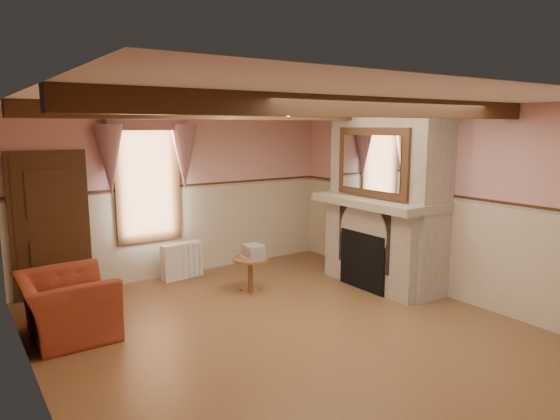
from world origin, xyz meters
TOP-DOWN VIEW (x-y plane):
  - floor at (0.00, 0.00)m, footprint 5.50×6.00m
  - ceiling at (0.00, 0.00)m, footprint 5.50×6.00m
  - wall_back at (0.00, 3.00)m, footprint 5.50×0.02m
  - wall_front at (0.00, -3.00)m, footprint 5.50×0.02m
  - wall_left at (-2.75, 0.00)m, footprint 0.02×6.00m
  - wall_right at (2.75, 0.00)m, footprint 0.02×6.00m
  - wainscot at (0.00, 0.00)m, footprint 5.50×6.00m
  - chair_rail at (0.00, 0.00)m, footprint 5.50×6.00m
  - firebox at (2.00, 0.60)m, footprint 0.20×0.95m
  - armchair at (-2.25, 1.30)m, footprint 1.03×1.18m
  - side_table at (0.40, 1.43)m, footprint 0.60×0.60m
  - book_stack at (0.43, 1.39)m, footprint 0.28×0.34m
  - radiator at (-0.17, 2.70)m, footprint 0.71×0.25m
  - bowl at (2.24, 0.60)m, footprint 0.39×0.39m
  - mantel_clock at (2.24, 1.25)m, footprint 0.14×0.24m
  - oil_lamp at (2.24, 0.80)m, footprint 0.11×0.11m
  - candle_red at (2.24, -0.03)m, footprint 0.06×0.06m
  - jar_yellow at (2.24, -0.05)m, footprint 0.06×0.06m
  - fireplace at (2.42, 0.60)m, footprint 0.85×2.00m
  - mantel at (2.24, 0.60)m, footprint 1.05×2.05m
  - overmantel_mirror at (2.06, 0.60)m, footprint 0.06×1.44m
  - door at (-2.10, 2.94)m, footprint 1.10×0.10m
  - window at (-0.60, 2.97)m, footprint 1.06×0.08m
  - window_drapes at (-0.60, 2.88)m, footprint 1.30×0.14m
  - ceiling_beam_front at (0.00, -1.20)m, footprint 5.50×0.18m
  - ceiling_beam_back at (0.00, 1.20)m, footprint 5.50×0.18m

SIDE VIEW (x-z plane):
  - floor at x=0.00m, z-range -0.01..0.01m
  - side_table at x=0.40m, z-range 0.00..0.55m
  - radiator at x=-0.17m, z-range 0.00..0.60m
  - armchair at x=-2.25m, z-range 0.00..0.77m
  - firebox at x=2.00m, z-range 0.00..0.90m
  - book_stack at x=0.43m, z-range 0.55..0.75m
  - wainscot at x=0.00m, z-range 0.00..1.50m
  - door at x=-2.10m, z-range 0.00..2.10m
  - mantel at x=2.24m, z-range 1.30..1.42m
  - wall_back at x=0.00m, z-range 0.00..2.80m
  - wall_front at x=0.00m, z-range 0.00..2.80m
  - wall_left at x=-2.75m, z-range 0.00..2.80m
  - wall_right at x=2.75m, z-range 0.00..2.80m
  - fireplace at x=2.42m, z-range 0.00..2.80m
  - bowl at x=2.24m, z-range 1.42..1.51m
  - jar_yellow at x=2.24m, z-range 1.42..1.54m
  - chair_rail at x=0.00m, z-range 1.46..1.54m
  - candle_red at x=2.24m, z-range 1.42..1.58m
  - mantel_clock at x=2.24m, z-range 1.42..1.62m
  - oil_lamp at x=2.24m, z-range 1.42..1.70m
  - window at x=-0.60m, z-range 0.64..2.66m
  - overmantel_mirror at x=2.06m, z-range 1.45..2.49m
  - window_drapes at x=-0.60m, z-range 1.55..2.95m
  - ceiling_beam_front at x=0.00m, z-range 2.60..2.80m
  - ceiling_beam_back at x=0.00m, z-range 2.60..2.80m
  - ceiling at x=0.00m, z-range 2.79..2.80m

